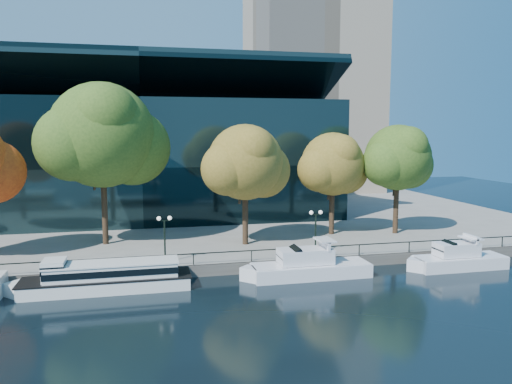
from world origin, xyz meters
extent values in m
plane|color=black|center=(0.00, 0.00, 0.00)|extent=(160.00, 160.00, 0.00)
cube|color=slate|center=(0.00, 36.50, 0.50)|extent=(90.00, 67.00, 1.00)
cube|color=#47443F|center=(0.00, 3.05, 0.50)|extent=(90.00, 0.25, 1.00)
cube|color=black|center=(0.00, 3.25, 1.95)|extent=(88.20, 0.08, 0.08)
cube|color=black|center=(0.00, 3.25, 1.45)|extent=(0.07, 0.07, 0.90)
cube|color=black|center=(-4.00, 32.00, 8.00)|extent=(50.00, 24.00, 16.00)
cube|color=black|center=(-4.00, 28.00, 17.50)|extent=(50.00, 17.14, 7.86)
cube|color=tan|center=(28.00, 55.00, 32.50)|extent=(22.00, 22.00, 65.00)
cube|color=silver|center=(-6.86, 1.02, 0.49)|extent=(12.49, 3.03, 0.98)
cube|color=black|center=(-6.86, 1.02, 1.00)|extent=(12.74, 3.09, 0.11)
cube|color=silver|center=(-13.11, 1.02, 0.49)|extent=(2.51, 2.51, 0.98)
cube|color=silver|center=(-6.42, 1.02, 1.56)|extent=(9.75, 2.49, 1.07)
cube|color=black|center=(-6.42, 1.02, 1.61)|extent=(9.87, 2.55, 0.49)
cube|color=silver|center=(-6.42, 1.02, 2.14)|extent=(9.99, 2.61, 0.09)
cube|color=silver|center=(-10.61, 1.02, 1.83)|extent=(1.61, 2.12, 1.61)
cube|color=black|center=(-10.61, 1.02, 2.01)|extent=(1.65, 2.18, 0.62)
cube|color=silver|center=(9.56, 0.84, 0.57)|extent=(9.94, 2.84, 1.14)
cube|color=silver|center=(4.59, 0.84, 0.57)|extent=(2.18, 2.18, 1.14)
cube|color=silver|center=(9.56, 0.84, 1.16)|extent=(9.75, 2.78, 0.08)
cube|color=silver|center=(9.06, 0.84, 1.85)|extent=(4.48, 2.13, 1.23)
cube|color=black|center=(7.77, 0.84, 1.94)|extent=(1.96, 2.05, 1.55)
cube|color=silver|center=(10.75, 0.84, 2.75)|extent=(0.24, 2.22, 0.76)
cube|color=silver|center=(10.75, 0.84, 3.13)|extent=(1.33, 2.22, 0.14)
cube|color=silver|center=(23.35, 0.37, 0.55)|extent=(8.22, 2.56, 1.10)
cube|color=silver|center=(19.24, 0.37, 0.55)|extent=(2.01, 2.01, 1.10)
cube|color=silver|center=(23.35, 0.37, 1.11)|extent=(8.05, 2.51, 0.07)
cube|color=silver|center=(22.94, 0.37, 1.78)|extent=(3.70, 1.92, 1.19)
cube|color=black|center=(21.87, 0.37, 1.87)|extent=(1.67, 1.84, 1.38)
cube|color=silver|center=(24.34, 0.37, 2.65)|extent=(0.23, 1.99, 0.73)
cube|color=silver|center=(24.34, 0.37, 2.74)|extent=(1.28, 1.99, 0.14)
cylinder|color=black|center=(-7.72, 13.07, 5.31)|extent=(0.56, 0.56, 8.62)
cylinder|color=black|center=(-7.22, 13.27, 8.70)|extent=(1.32, 2.02, 4.30)
cylinder|color=black|center=(-8.12, 12.77, 8.39)|extent=(1.21, 1.38, 3.84)
sphere|color=#2F4D18|center=(-7.72, 13.07, 11.78)|extent=(10.24, 10.24, 10.24)
sphere|color=#2F4D18|center=(-4.90, 14.61, 10.50)|extent=(7.68, 7.68, 7.68)
sphere|color=#2F4D18|center=(-10.28, 12.05, 11.01)|extent=(7.17, 7.17, 7.17)
sphere|color=#2F4D18|center=(-7.21, 11.03, 13.57)|extent=(6.14, 6.14, 6.14)
cylinder|color=black|center=(5.83, 9.88, 4.26)|extent=(0.56, 0.56, 6.52)
cylinder|color=black|center=(6.33, 10.08, 6.82)|extent=(1.08, 1.61, 3.28)
cylinder|color=black|center=(5.43, 9.58, 6.59)|extent=(0.99, 1.12, 2.93)
sphere|color=brown|center=(5.83, 9.88, 9.15)|extent=(7.41, 7.41, 7.41)
sphere|color=brown|center=(7.87, 11.00, 8.22)|extent=(5.56, 5.56, 5.56)
sphere|color=brown|center=(3.98, 9.14, 8.59)|extent=(5.19, 5.19, 5.19)
sphere|color=brown|center=(6.20, 8.40, 10.45)|extent=(4.45, 4.45, 4.45)
cylinder|color=black|center=(15.99, 12.59, 4.06)|extent=(0.56, 0.56, 6.11)
cylinder|color=black|center=(16.49, 12.79, 6.46)|extent=(1.03, 1.53, 3.08)
cylinder|color=black|center=(15.59, 12.29, 6.24)|extent=(0.95, 1.07, 2.75)
sphere|color=brown|center=(15.99, 12.59, 8.64)|extent=(6.78, 6.78, 6.78)
sphere|color=brown|center=(17.86, 13.61, 7.79)|extent=(5.09, 5.09, 5.09)
sphere|color=brown|center=(14.29, 11.91, 8.13)|extent=(4.75, 4.75, 4.75)
sphere|color=brown|center=(16.33, 11.23, 9.83)|extent=(4.07, 4.07, 4.07)
cylinder|color=black|center=(23.01, 11.45, 4.33)|extent=(0.56, 0.56, 6.65)
cylinder|color=black|center=(23.51, 11.65, 6.94)|extent=(1.10, 1.64, 3.34)
cylinder|color=black|center=(22.61, 11.15, 6.70)|extent=(1.01, 1.14, 2.98)
sphere|color=#2F4D18|center=(23.01, 11.45, 9.31)|extent=(7.11, 7.11, 7.11)
sphere|color=#2F4D18|center=(24.97, 12.52, 8.43)|extent=(5.34, 5.34, 5.34)
sphere|color=#2F4D18|center=(21.23, 10.74, 8.78)|extent=(4.98, 4.98, 4.98)
sphere|color=#2F4D18|center=(23.37, 10.03, 10.56)|extent=(4.27, 4.27, 4.27)
cylinder|color=black|center=(-2.28, 4.50, 2.80)|extent=(0.14, 0.14, 3.60)
cube|color=black|center=(-2.28, 4.50, 4.65)|extent=(0.90, 0.06, 0.06)
sphere|color=white|center=(-2.73, 4.50, 4.85)|extent=(0.36, 0.36, 0.36)
sphere|color=white|center=(-1.83, 4.50, 4.85)|extent=(0.36, 0.36, 0.36)
cylinder|color=black|center=(11.25, 4.50, 2.80)|extent=(0.14, 0.14, 3.60)
cube|color=black|center=(11.25, 4.50, 4.65)|extent=(0.90, 0.06, 0.06)
sphere|color=white|center=(10.80, 4.50, 4.85)|extent=(0.36, 0.36, 0.36)
sphere|color=white|center=(11.70, 4.50, 4.85)|extent=(0.36, 0.36, 0.36)
camera|label=1|loc=(-4.00, -37.72, 12.20)|focal=35.00mm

